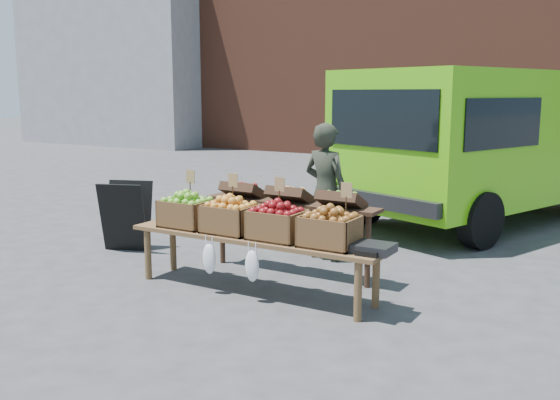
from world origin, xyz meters
The scene contains 12 objects.
ground centered at (0.00, 0.00, 0.00)m, with size 80.00×80.00×0.00m, color #404042.
grey_building centered at (-14.00, 13.00, 3.50)m, with size 8.00×3.00×7.00m, color gray.
delivery_van centered at (1.72, 4.97, 1.12)m, with size 2.30×5.01×2.24m, color #57BF0E, non-canonical shape.
vendor centered at (0.67, 1.72, 0.80)m, with size 0.58×0.38×1.60m, color #282C21.
chalkboard_sign centered at (-1.64, 0.80, 0.44)m, with size 0.57×0.32×0.87m, color black, non-canonical shape.
back_table centered at (0.64, 0.94, 0.52)m, with size 2.10×0.44×1.04m, color #352115, non-canonical shape.
display_bench centered at (0.64, 0.22, 0.28)m, with size 2.70×0.56×0.57m, color brown, non-canonical shape.
crate_golden_apples centered at (-0.18, 0.22, 0.71)m, with size 0.50×0.40×0.28m, color #549B1F, non-canonical shape.
crate_russet_pears centered at (0.37, 0.22, 0.71)m, with size 0.50×0.40×0.28m, color gold, non-canonical shape.
crate_red_apples centered at (0.92, 0.22, 0.71)m, with size 0.50×0.40×0.28m, color #630608, non-canonical shape.
crate_green_apples centered at (1.47, 0.22, 0.71)m, with size 0.50×0.40×0.28m, color brown, non-canonical shape.
weighing_scale centered at (1.89, 0.22, 0.61)m, with size 0.34×0.30×0.08m, color black.
Camera 1 is at (3.91, -4.71, 1.94)m, focal length 40.00 mm.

